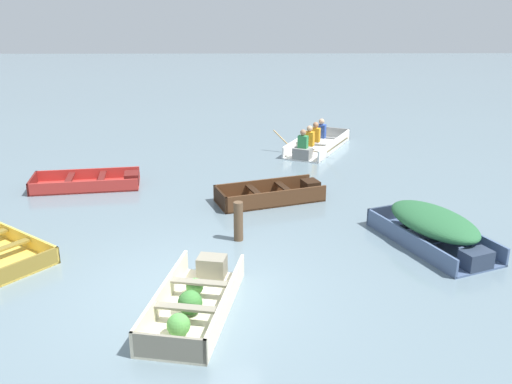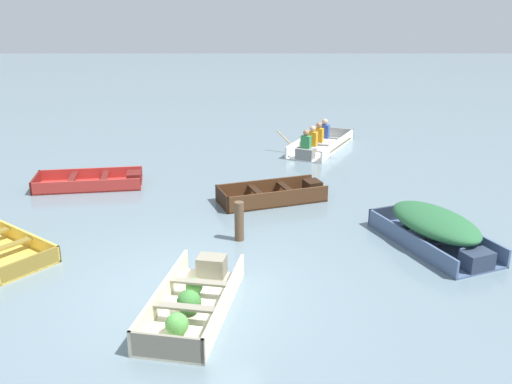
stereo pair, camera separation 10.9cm
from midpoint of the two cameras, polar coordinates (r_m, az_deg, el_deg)
ground_plane at (r=9.77m, az=-6.74°, el=-9.58°), size 80.00×80.00×0.00m
dinghy_cream_foreground at (r=9.08m, az=-6.10°, el=-10.76°), size 1.52×2.79×0.42m
skiff_slate_blue_near_moored at (r=11.65m, az=17.60°, el=-3.28°), size 2.17×2.98×0.70m
skiff_dark_varnish_far_moored at (r=13.63m, az=2.12°, el=-0.27°), size 2.68×1.76×0.39m
skiff_red_outer_moored at (r=15.23m, az=-15.87°, el=0.96°), size 2.80×1.50×0.32m
rowboat_white_with_crew at (r=18.07m, az=6.28°, el=4.83°), size 2.67×3.40×0.93m
mooring_post at (r=11.35m, az=-1.59°, el=-2.94°), size 0.19×0.19×0.81m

